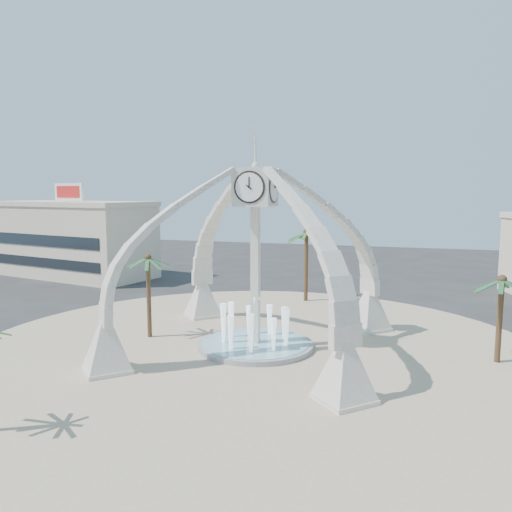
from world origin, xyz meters
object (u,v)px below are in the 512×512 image
(palm_west, at_px, (148,259))
(palm_east, at_px, (502,281))
(palm_north, at_px, (306,233))
(clock_tower, at_px, (255,255))
(fountain, at_px, (255,344))

(palm_west, bearing_deg, palm_east, 4.19)
(palm_east, height_order, palm_north, palm_north)
(palm_west, bearing_deg, clock_tower, -0.53)
(palm_east, distance_m, palm_west, 23.83)
(palm_west, relative_size, palm_north, 0.86)
(clock_tower, relative_size, palm_north, 2.33)
(palm_west, bearing_deg, palm_north, 62.01)
(clock_tower, distance_m, fountain, 6.20)
(clock_tower, xyz_separation_m, palm_east, (15.48, 1.82, -1.22))
(clock_tower, bearing_deg, palm_north, 89.47)
(fountain, height_order, palm_west, palm_west)
(fountain, distance_m, palm_north, 17.19)
(fountain, height_order, palm_east, palm_east)
(fountain, relative_size, palm_west, 1.21)
(palm_east, relative_size, palm_west, 0.91)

